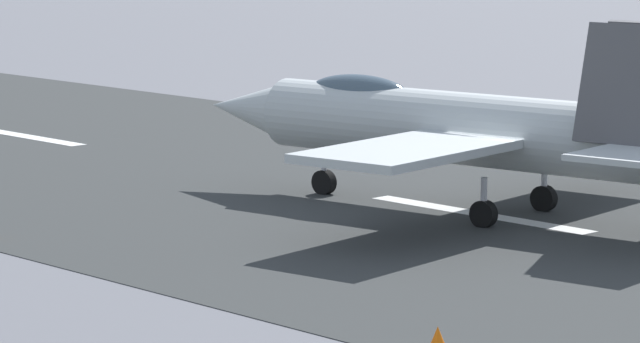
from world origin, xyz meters
TOP-DOWN VIEW (x-y plane):
  - ground_plane at (0.00, 0.00)m, footprint 400.00×400.00m
  - runway_strip at (-0.02, 0.00)m, footprint 240.00×26.00m
  - fighter_jet at (1.78, 0.12)m, footprint 17.92×14.72m
  - crew_person at (15.16, -10.50)m, footprint 0.69×0.36m
  - marker_cone_near at (-8.76, 12.24)m, footprint 0.44×0.44m

SIDE VIEW (x-z plane):
  - ground_plane at x=0.00m, z-range 0.00..0.00m
  - runway_strip at x=-0.02m, z-range 0.00..0.02m
  - marker_cone_near at x=-8.76m, z-range 0.00..0.55m
  - crew_person at x=15.16m, z-range 0.00..1.58m
  - fighter_jet at x=1.78m, z-range -0.35..5.36m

